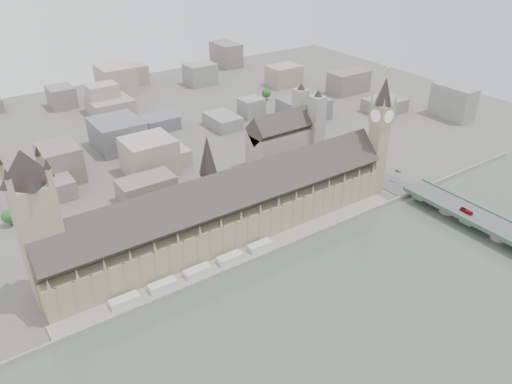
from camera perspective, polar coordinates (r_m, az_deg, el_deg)
ground at (r=355.57m, az=-1.55°, el=-6.66°), size 900.00×900.00×0.00m
embankment_wall at (r=344.64m, az=-0.18°, el=-7.66°), size 600.00×1.50×3.00m
river_terrace at (r=349.92m, az=-0.88°, el=-7.12°), size 270.00×15.00×2.00m
terrace_tents at (r=332.56m, az=-6.73°, el=-8.95°), size 118.00×7.00×4.00m
palace_of_westminster at (r=356.88m, az=-3.34°, el=-2.16°), size 265.00×40.73×55.44m
elizabeth_tower at (r=414.01m, az=14.00°, el=7.10°), size 17.00×17.00×107.50m
victoria_tower at (r=310.77m, az=-23.70°, el=-3.07°), size 30.00×30.00×100.00m
central_tower at (r=340.29m, az=-5.50°, el=2.86°), size 13.00×13.00×48.00m
westminster_bridge at (r=407.77m, az=25.23°, el=-3.78°), size 25.00×325.00×10.25m
westminster_abbey at (r=467.27m, az=3.41°, el=6.14°), size 68.00×36.00×64.00m
city_skyline_inland at (r=545.32m, az=-16.00°, el=7.83°), size 720.00×360.00×38.00m
park_trees at (r=391.10m, az=-7.63°, el=-1.94°), size 110.00×30.00×15.00m
red_bus_north at (r=409.25m, az=22.91°, el=-2.03°), size 2.54×10.19×2.83m
car_approach at (r=454.02m, az=15.93°, el=2.31°), size 3.05×5.55×1.52m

